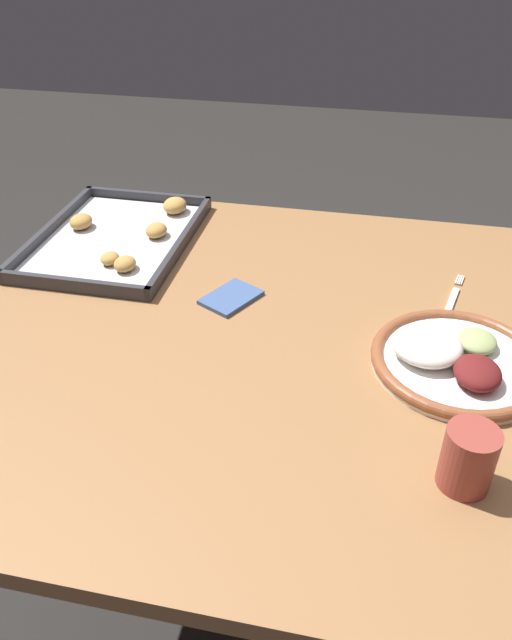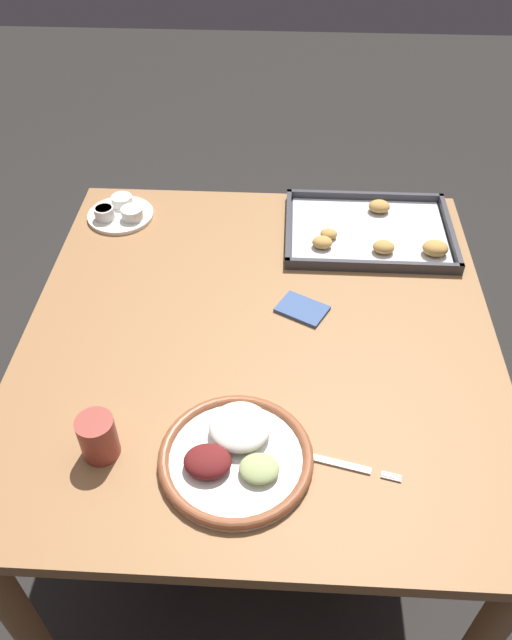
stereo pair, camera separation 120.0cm
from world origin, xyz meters
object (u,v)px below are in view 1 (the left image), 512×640
(fork, at_px, (450,305))
(baking_tray, at_px, (119,237))
(drinking_cup, at_px, (468,458))
(dinner_plate, at_px, (455,359))
(napkin, at_px, (231,297))

(fork, height_order, baking_tray, baking_tray)
(fork, distance_m, drinking_cup, 0.41)
(dinner_plate, height_order, baking_tray, dinner_plate)
(fork, relative_size, drinking_cup, 2.30)
(fork, relative_size, napkin, 1.59)
(dinner_plate, xyz_separation_m, fork, (0.18, -0.00, -0.01))
(baking_tray, distance_m, drinking_cup, 0.85)
(baking_tray, bearing_deg, dinner_plate, -113.26)
(dinner_plate, height_order, fork, dinner_plate)
(dinner_plate, bearing_deg, fork, -0.72)
(dinner_plate, bearing_deg, baking_tray, 66.74)
(dinner_plate, height_order, drinking_cup, drinking_cup)
(fork, height_order, napkin, napkin)
(baking_tray, bearing_deg, napkin, -121.22)
(dinner_plate, relative_size, baking_tray, 0.65)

